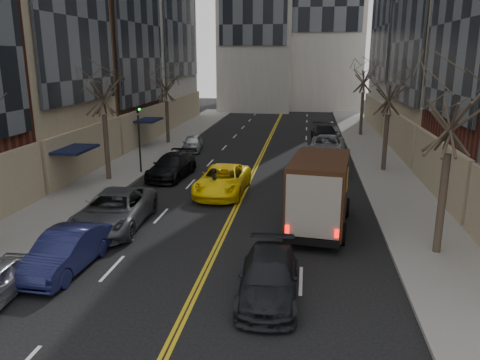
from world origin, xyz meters
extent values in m
cube|color=slate|center=(-9.00, 27.00, 0.07)|extent=(4.00, 66.00, 0.15)
cube|color=slate|center=(9.00, 27.00, 0.07)|extent=(4.00, 66.00, 0.15)
cube|color=#4C301E|center=(-15.50, 33.00, 12.00)|extent=(9.00, 12.00, 24.00)
cube|color=black|center=(-10.00, 18.00, 2.40)|extent=(2.00, 3.00, 0.15)
cube|color=black|center=(-10.90, 18.00, 1.35)|extent=(0.20, 3.00, 2.50)
cube|color=black|center=(-10.00, 31.00, 2.40)|extent=(2.00, 3.00, 0.15)
cube|color=black|center=(-10.90, 31.00, 1.35)|extent=(0.20, 3.00, 2.50)
cylinder|color=#382D23|center=(-8.80, 20.00, 2.17)|extent=(0.30, 0.30, 4.05)
cylinder|color=#382D23|center=(-8.80, 33.00, 1.99)|extent=(0.30, 0.30, 3.69)
cylinder|color=#382D23|center=(8.80, 11.00, 2.13)|extent=(0.30, 0.30, 3.96)
cylinder|color=#382D23|center=(8.80, 25.00, 2.04)|extent=(0.30, 0.30, 3.78)
cylinder|color=#382D23|center=(8.80, 40.00, 2.22)|extent=(0.30, 0.30, 4.14)
cylinder|color=black|center=(-7.40, 22.00, 2.05)|extent=(0.12, 0.12, 3.80)
imported|color=black|center=(-7.40, 22.00, 4.40)|extent=(0.15, 0.18, 0.90)
sphere|color=#0CE526|center=(-7.25, 21.90, 4.35)|extent=(0.14, 0.14, 0.14)
cube|color=black|center=(4.20, 13.34, 0.54)|extent=(2.87, 6.46, 0.29)
cube|color=black|center=(4.47, 15.62, 1.51)|extent=(2.47, 1.92, 2.05)
cube|color=black|center=(4.14, 12.81, 1.95)|extent=(2.89, 5.03, 2.93)
cube|color=black|center=(3.85, 10.35, 0.54)|extent=(2.25, 0.44, 0.29)
cube|color=red|center=(2.88, 10.45, 0.98)|extent=(0.18, 0.08, 0.34)
cube|color=red|center=(4.82, 10.22, 0.98)|extent=(0.18, 0.08, 0.34)
cube|color=gold|center=(2.96, 12.99, 2.54)|extent=(0.14, 0.88, 0.88)
cube|color=gold|center=(5.33, 12.72, 2.54)|extent=(0.14, 0.88, 0.88)
cylinder|color=black|center=(3.29, 15.51, 0.47)|extent=(0.38, 0.96, 0.94)
cylinder|color=black|center=(5.58, 15.24, 0.47)|extent=(0.38, 0.96, 0.94)
cylinder|color=black|center=(2.86, 11.82, 0.47)|extent=(0.38, 0.96, 0.94)
cylinder|color=black|center=(5.15, 11.56, 0.47)|extent=(0.38, 0.96, 0.94)
imported|color=black|center=(2.46, 6.73, 0.68)|extent=(2.03, 4.75, 1.37)
cube|color=black|center=(2.46, 7.41, 1.23)|extent=(0.13, 0.04, 0.09)
cube|color=blue|center=(2.46, 7.38, 1.23)|extent=(0.10, 0.01, 0.06)
imported|color=yellow|center=(-1.16, 18.28, 0.79)|extent=(2.78, 5.75, 1.58)
imported|color=black|center=(-1.42, 17.26, 0.87)|extent=(0.59, 0.73, 1.74)
imported|color=#12153B|center=(-5.10, 7.63, 0.75)|extent=(1.79, 4.62, 1.50)
imported|color=#45474B|center=(-5.12, 12.18, 0.83)|extent=(3.09, 6.11, 1.66)
imported|color=black|center=(-5.10, 21.48, 0.75)|extent=(2.55, 5.34, 1.50)
imported|color=#A9ADB1|center=(-5.88, 30.28, 0.64)|extent=(2.00, 3.91, 1.28)
imported|color=#53565C|center=(5.10, 23.17, 0.75)|extent=(1.79, 4.61, 1.50)
imported|color=#AAACB2|center=(5.10, 29.67, 0.81)|extent=(3.28, 6.06, 1.61)
imported|color=black|center=(5.13, 35.37, 0.82)|extent=(2.52, 5.73, 1.64)
camera|label=1|loc=(3.51, -7.19, 7.68)|focal=35.00mm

